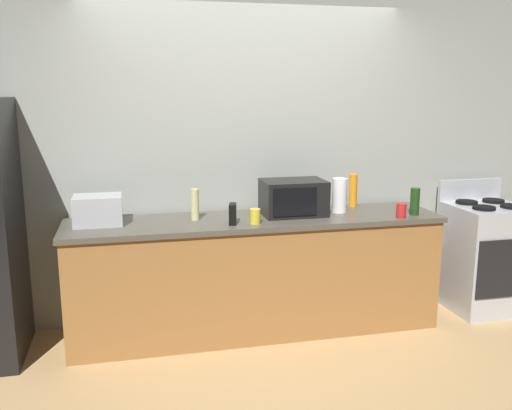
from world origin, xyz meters
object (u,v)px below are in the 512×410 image
cordless_phone (233,214)px  bottle_dish_soap (353,190)px  microwave (293,197)px  paper_towel_roll (339,195)px  stove_range (484,256)px  mug_red (401,211)px  bottle_wine (415,201)px  mug_yellow (255,216)px  bottle_vinegar (195,204)px  toaster_oven (98,210)px

cordless_phone → bottle_dish_soap: bottle_dish_soap is taller
microwave → bottle_dish_soap: 0.60m
paper_towel_roll → cordless_phone: paper_towel_roll is taller
microwave → stove_range: bearing=-1.6°
stove_range → bottle_dish_soap: (-1.12, 0.24, 0.57)m
paper_towel_roll → mug_red: paper_towel_roll is taller
bottle_wine → mug_yellow: size_ratio=1.93×
bottle_wine → mug_red: 0.17m
cordless_phone → bottle_dish_soap: bearing=33.3°
paper_towel_roll → cordless_phone: size_ratio=1.80×
stove_range → bottle_wine: size_ratio=5.13×
cordless_phone → bottle_vinegar: bottle_vinegar is taller
stove_range → bottle_dish_soap: size_ratio=4.00×
microwave → mug_red: microwave is taller
mug_yellow → paper_towel_roll: bearing=17.1°
stove_range → bottle_vinegar: bearing=179.0°
paper_towel_roll → bottle_wine: bearing=-22.8°
toaster_oven → cordless_phone: bearing=-12.8°
bottle_dish_soap → bottle_wine: bearing=-50.3°
microwave → cordless_phone: size_ratio=3.20×
mug_yellow → toaster_oven: bearing=167.9°
bottle_vinegar → stove_range: bearing=-1.0°
microwave → paper_towel_roll: same height
bottle_vinegar → mug_red: bearing=-10.5°
toaster_oven → paper_towel_roll: bearing=-0.3°
toaster_oven → mug_yellow: (1.10, -0.24, -0.05)m
paper_towel_roll → bottle_dish_soap: same height
microwave → paper_towel_roll: (0.38, 0.00, 0.00)m
microwave → paper_towel_roll: 0.38m
bottle_dish_soap → mug_yellow: size_ratio=2.48×
mug_yellow → mug_red: 1.12m
bottle_vinegar → bottle_dish_soap: (1.33, 0.19, 0.02)m
stove_range → cordless_phone: (-2.21, -0.15, 0.51)m
toaster_oven → bottle_vinegar: bottle_vinegar is taller
stove_range → toaster_oven: 3.20m
bottle_dish_soap → mug_yellow: (-0.93, -0.41, -0.08)m
stove_range → bottle_vinegar: 2.52m
toaster_oven → bottle_vinegar: 0.70m
microwave → toaster_oven: (-1.46, 0.01, -0.03)m
cordless_phone → mug_red: 1.28m
mug_yellow → mug_red: bearing=-3.1°
bottle_vinegar → bottle_dish_soap: size_ratio=0.86×
stove_range → cordless_phone: size_ratio=7.20×
mug_yellow → bottle_vinegar: bearing=151.5°
paper_towel_roll → bottle_wine: 0.58m
toaster_oven → bottle_dish_soap: 2.04m
microwave → cordless_phone: (-0.52, -0.20, -0.06)m
cordless_phone → paper_towel_roll: bearing=26.4°
microwave → mug_red: (0.77, -0.29, -0.08)m
toaster_oven → mug_red: size_ratio=3.13×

